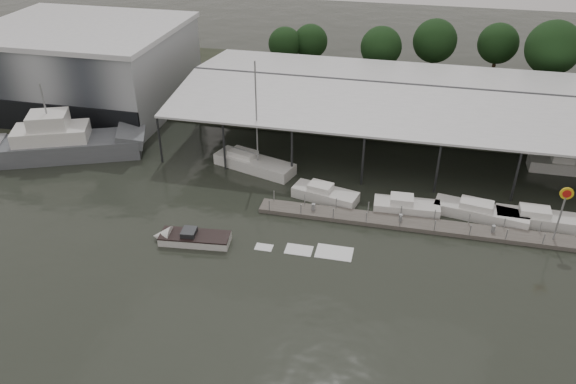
% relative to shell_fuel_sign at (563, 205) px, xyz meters
% --- Properties ---
extents(ground, '(200.00, 200.00, 0.00)m').
position_rel_shell_fuel_sign_xyz_m(ground, '(-27.00, -9.99, -3.93)').
color(ground, '#242921').
rests_on(ground, ground).
extents(land_strip_far, '(140.00, 30.00, 0.30)m').
position_rel_shell_fuel_sign_xyz_m(land_strip_far, '(-27.00, 32.01, -3.83)').
color(land_strip_far, '#323528').
rests_on(land_strip_far, ground).
extents(land_strip_west, '(20.00, 40.00, 0.30)m').
position_rel_shell_fuel_sign_xyz_m(land_strip_west, '(-67.00, 20.01, -3.83)').
color(land_strip_west, '#323528').
rests_on(land_strip_west, ground).
extents(storage_warehouse, '(24.50, 20.50, 10.50)m').
position_rel_shell_fuel_sign_xyz_m(storage_warehouse, '(-55.00, 19.95, 1.36)').
color(storage_warehouse, '#A0A6AB').
rests_on(storage_warehouse, ground).
extents(covered_boat_shed, '(58.24, 24.00, 6.96)m').
position_rel_shell_fuel_sign_xyz_m(covered_boat_shed, '(-10.00, 18.01, 2.20)').
color(covered_boat_shed, white).
rests_on(covered_boat_shed, ground).
extents(trawler_dock, '(3.00, 18.00, 0.50)m').
position_rel_shell_fuel_sign_xyz_m(trawler_dock, '(-57.00, 4.01, -3.68)').
color(trawler_dock, '#67625B').
rests_on(trawler_dock, ground).
extents(floating_dock, '(28.00, 2.00, 1.40)m').
position_rel_shell_fuel_sign_xyz_m(floating_dock, '(-12.00, 0.01, -3.72)').
color(floating_dock, '#67625B').
rests_on(floating_dock, ground).
extents(shell_fuel_sign, '(1.10, 0.18, 5.55)m').
position_rel_shell_fuel_sign_xyz_m(shell_fuel_sign, '(0.00, 0.00, 0.00)').
color(shell_fuel_sign, gray).
rests_on(shell_fuel_sign, ground).
extents(grey_trawler, '(17.56, 10.63, 8.84)m').
position_rel_shell_fuel_sign_xyz_m(grey_trawler, '(-49.95, 5.45, -2.35)').
color(grey_trawler, slate).
rests_on(grey_trawler, ground).
extents(white_sailboat, '(9.28, 5.20, 12.10)m').
position_rel_shell_fuel_sign_xyz_m(white_sailboat, '(-28.87, 7.23, -3.28)').
color(white_sailboat, white).
rests_on(white_sailboat, ground).
extents(speedboat_underway, '(17.73, 3.82, 2.00)m').
position_rel_shell_fuel_sign_xyz_m(speedboat_underway, '(-30.67, -6.81, -3.53)').
color(speedboat_underway, white).
rests_on(speedboat_underway, ground).
extents(moored_cruiser_0, '(6.68, 3.61, 1.70)m').
position_rel_shell_fuel_sign_xyz_m(moored_cruiser_0, '(-20.41, 2.75, -3.31)').
color(moored_cruiser_0, white).
rests_on(moored_cruiser_0, ground).
extents(moored_cruiser_1, '(6.13, 2.43, 1.70)m').
position_rel_shell_fuel_sign_xyz_m(moored_cruiser_1, '(-12.63, 2.19, -3.31)').
color(moored_cruiser_1, white).
rests_on(moored_cruiser_1, ground).
extents(moored_cruiser_2, '(8.64, 3.70, 1.70)m').
position_rel_shell_fuel_sign_xyz_m(moored_cruiser_2, '(-5.90, 2.77, -3.31)').
color(moored_cruiser_2, white).
rests_on(moored_cruiser_2, ground).
extents(moored_cruiser_3, '(7.55, 2.34, 1.70)m').
position_rel_shell_fuel_sign_xyz_m(moored_cruiser_3, '(-0.85, 2.80, -3.31)').
color(moored_cruiser_3, white).
rests_on(moored_cruiser_3, ground).
extents(horizon_tree_line, '(66.32, 12.08, 10.72)m').
position_rel_shell_fuel_sign_xyz_m(horizon_tree_line, '(-1.16, 37.54, 1.97)').
color(horizon_tree_line, '#322316').
rests_on(horizon_tree_line, ground).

